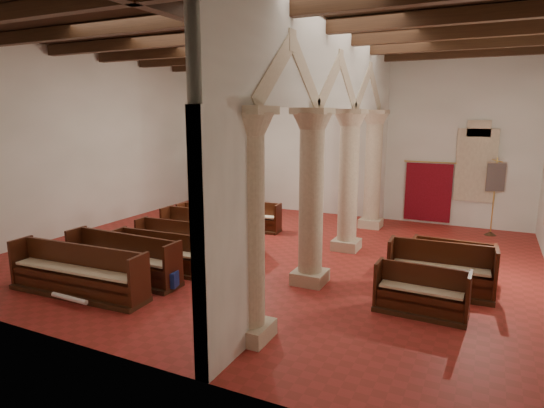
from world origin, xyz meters
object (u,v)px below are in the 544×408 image
(pipe_organ, at_px, (231,175))
(nave_pew_0, at_px, (78,279))
(lectern, at_px, (253,200))
(aisle_pew_0, at_px, (421,298))
(processional_banner, at_px, (492,211))

(pipe_organ, relative_size, nave_pew_0, 1.27)
(lectern, distance_m, aisle_pew_0, 9.83)
(processional_banner, bearing_deg, aisle_pew_0, -121.87)
(lectern, height_order, processional_banner, processional_banner)
(lectern, xyz_separation_m, nave_pew_0, (0.32, -8.85, -0.21))
(pipe_organ, height_order, lectern, pipe_organ)
(aisle_pew_0, bearing_deg, pipe_organ, 141.05)
(processional_banner, bearing_deg, nave_pew_0, -152.97)
(lectern, xyz_separation_m, processional_banner, (8.51, 0.67, 0.24))
(lectern, bearing_deg, processional_banner, 13.39)
(lectern, xyz_separation_m, aisle_pew_0, (7.28, -6.61, -0.25))
(lectern, distance_m, processional_banner, 8.54)
(aisle_pew_0, bearing_deg, processional_banner, 82.11)
(pipe_organ, xyz_separation_m, processional_banner, (10.13, -0.38, -0.55))
(nave_pew_0, bearing_deg, aisle_pew_0, 15.00)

